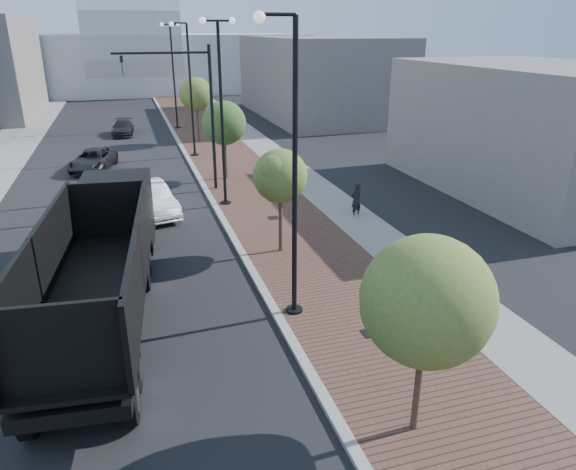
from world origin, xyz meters
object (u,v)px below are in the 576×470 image
object	(u,v)px
dump_truck	(110,247)
white_sedan	(150,199)
dark_car_mid	(93,160)
pedestrian	(356,200)

from	to	relation	value
dump_truck	white_sedan	xyz separation A→B (m)	(1.75, 7.87, -0.75)
dump_truck	dark_car_mid	world-z (taller)	dump_truck
dump_truck	pedestrian	xyz separation A→B (m)	(11.50, 4.47, -0.66)
dump_truck	dark_car_mid	xyz separation A→B (m)	(-1.32, 18.17, -0.88)
dump_truck	dark_car_mid	distance (m)	18.24
white_sedan	dump_truck	bearing A→B (deg)	-116.39
dark_car_mid	pedestrian	bearing A→B (deg)	-32.81
dump_truck	white_sedan	world-z (taller)	dump_truck
dark_car_mid	white_sedan	bearing A→B (deg)	-59.33
dark_car_mid	dump_truck	bearing A→B (deg)	-71.75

